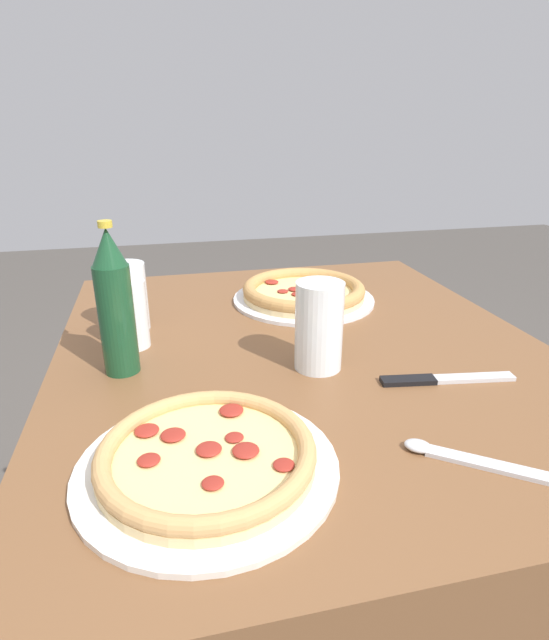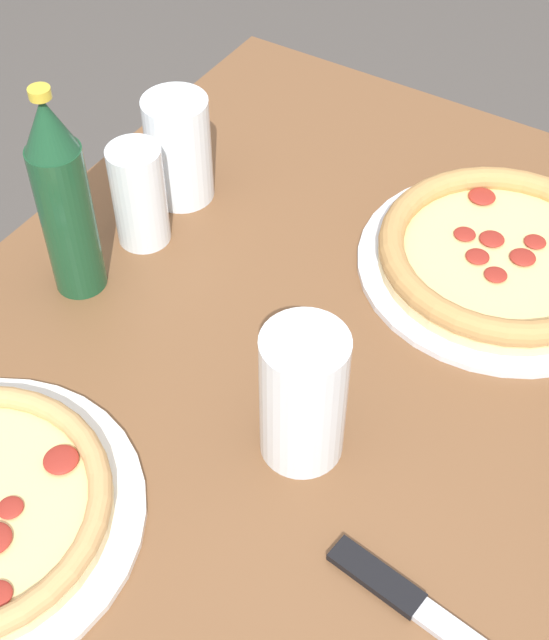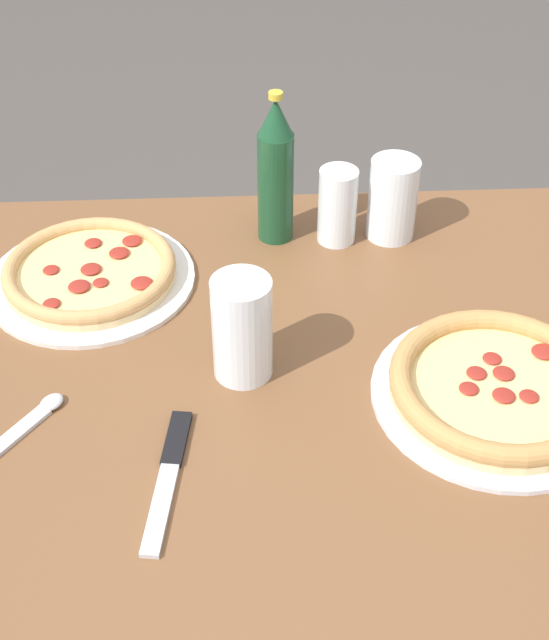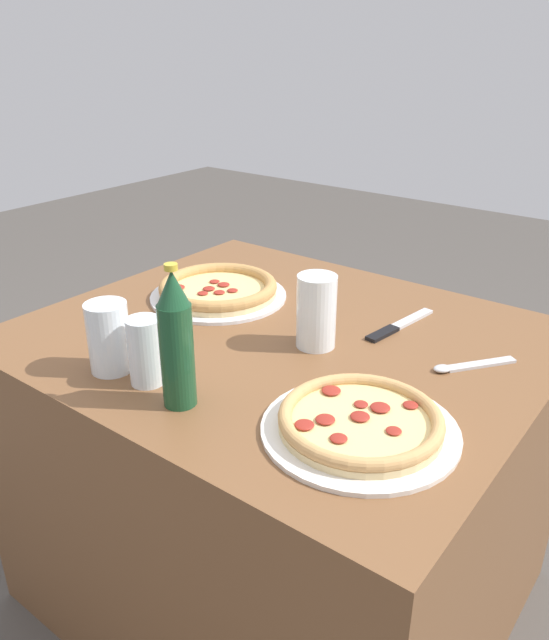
# 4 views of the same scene
# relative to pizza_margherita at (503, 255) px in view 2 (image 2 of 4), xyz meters

# --- Properties ---
(table) EXTENTS (1.03, 0.88, 0.71)m
(table) POSITION_rel_pizza_margherita_xyz_m (0.24, -0.07, -0.37)
(table) COLOR brown
(table) RESTS_ON ground_plane
(pizza_margherita) EXTENTS (0.32, 0.32, 0.04)m
(pizza_margherita) POSITION_rel_pizza_margherita_xyz_m (0.00, 0.00, 0.00)
(pizza_margherita) COLOR silver
(pizza_margherita) RESTS_ON table
(glass_red_wine) EXTENTS (0.08, 0.08, 0.15)m
(glass_red_wine) POSITION_rel_pizza_margherita_xyz_m (0.32, -0.07, 0.05)
(glass_red_wine) COLOR white
(glass_red_wine) RESTS_ON table
(glass_orange_juice) EXTENTS (0.06, 0.06, 0.12)m
(glass_orange_juice) POSITION_rel_pizza_margherita_xyz_m (0.17, -0.37, 0.04)
(glass_orange_juice) COLOR white
(glass_orange_juice) RESTS_ON table
(glass_mango_juice) EXTENTS (0.08, 0.08, 0.13)m
(glass_mango_juice) POSITION_rel_pizza_margherita_xyz_m (0.08, -0.38, 0.04)
(glass_mango_juice) COLOR white
(glass_mango_juice) RESTS_ON table
(beer_bottle) EXTENTS (0.06, 0.06, 0.25)m
(beer_bottle) POSITION_rel_pizza_margherita_xyz_m (0.27, -0.39, 0.10)
(beer_bottle) COLOR #194728
(beer_bottle) RESTS_ON table
(knife) EXTENTS (0.05, 0.22, 0.01)m
(knife) POSITION_rel_pizza_margherita_xyz_m (0.42, 0.11, -0.02)
(knife) COLOR black
(knife) RESTS_ON table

